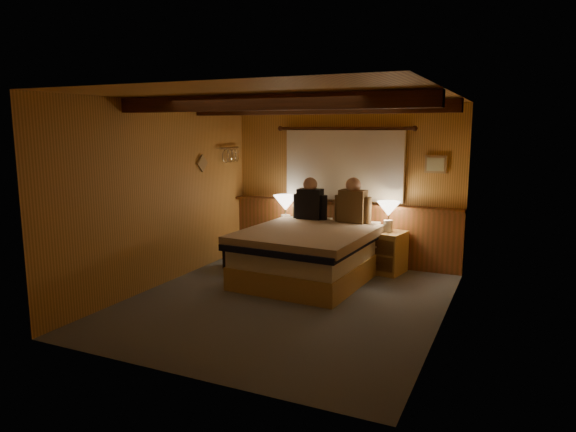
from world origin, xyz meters
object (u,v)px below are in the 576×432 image
Objects in this scene: lamp_left at (286,205)px; lamp_right at (388,211)px; nightstand_left at (282,243)px; bed at (310,253)px; person_right at (353,204)px; nightstand_right at (384,252)px; person_left at (310,202)px; duffel_bag at (242,258)px.

lamp_left is 1.15× the size of lamp_right.
lamp_right is (1.68, -0.04, 0.64)m from nightstand_left.
bed reaches higher than nightstand_left.
bed is at bearing -112.61° from person_right.
bed is 1.14m from nightstand_right.
nightstand_left is at bearing 138.21° from bed.
person_right reaches higher than bed.
nightstand_right is 1.25× the size of lamp_left.
nightstand_left is at bearing -179.43° from person_right.
person_right reaches higher than lamp_right.
lamp_right reaches higher than bed.
lamp_right is at bearing 7.99° from person_right.
person_right reaches higher than lamp_left.
lamp_left reaches higher than bed.
person_left is (0.49, -0.06, 0.70)m from nightstand_left.
bed reaches higher than duffel_bag.
bed is at bearing -7.81° from duffel_bag.
nightstand_left is at bearing 178.78° from lamp_right.
person_left is (-0.31, 0.75, 0.59)m from bed.
person_left is 0.68m from person_right.
person_left reaches higher than duffel_bag.
lamp_right is 0.52m from person_right.
person_right is at bearing 66.50° from bed.
person_right is at bearing -164.71° from nightstand_right.
lamp_left is at bearing 178.37° from person_right.
nightstand_right is 1.32m from person_left.
person_right is (0.68, -0.02, 0.01)m from person_left.
nightstand_left reaches higher than duffel_bag.
lamp_right is (0.05, -0.01, 0.60)m from nightstand_right.
nightstand_left is 0.89× the size of nightstand_right.
lamp_left reaches higher than nightstand_left.
lamp_right reaches higher than lamp_left.
lamp_right is 0.66× the size of person_left.
person_right is (-0.51, -0.04, 0.07)m from lamp_right.
nightstand_right is 1.70m from lamp_left.
person_right is (1.13, -0.11, 0.10)m from lamp_left.
lamp_left is at bearing 135.24° from bed.
lamp_right is 0.87× the size of duffel_bag.
nightstand_left is 0.61m from lamp_left.
person_right reaches higher than nightstand_left.
person_right is (0.37, 0.73, 0.60)m from bed.
lamp_right is at bearing 3.32° from nightstand_right.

